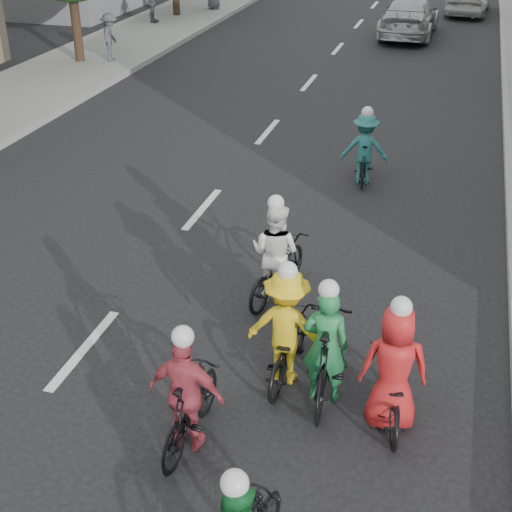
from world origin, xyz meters
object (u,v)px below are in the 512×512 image
at_px(spectator_0, 110,37).
at_px(spectator_1, 152,3).
at_px(cyclist_3, 365,153).
at_px(cyclist_4, 287,336).
at_px(cyclist_0, 393,379).
at_px(cyclist_1, 189,401).
at_px(cyclist_6, 276,262).
at_px(cyclist_5, 326,354).
at_px(follow_car_lead, 409,17).

distance_m(spectator_0, spectator_1, 6.84).
distance_m(cyclist_3, cyclist_4, 7.11).
bearing_deg(cyclist_0, cyclist_1, 15.48).
distance_m(cyclist_0, spectator_0, 19.40).
height_order(cyclist_6, spectator_1, cyclist_6).
bearing_deg(spectator_1, cyclist_5, -154.02).
bearing_deg(cyclist_0, cyclist_6, -58.96).
bearing_deg(cyclist_4, cyclist_6, -68.98).
distance_m(cyclist_5, spectator_0, 18.66).
relative_size(cyclist_1, cyclist_5, 0.90).
bearing_deg(follow_car_lead, cyclist_1, 90.68).
bearing_deg(cyclist_0, cyclist_3, -88.91).
distance_m(cyclist_3, follow_car_lead, 15.70).
bearing_deg(cyclist_1, cyclist_3, -92.88).
bearing_deg(cyclist_5, cyclist_3, -89.72).
relative_size(cyclist_0, cyclist_1, 1.07).
xyz_separation_m(cyclist_0, spectator_1, (-12.94, 22.27, 0.33)).
height_order(cyclist_3, cyclist_6, cyclist_6).
bearing_deg(spectator_0, cyclist_5, -159.03).
bearing_deg(cyclist_4, cyclist_3, -87.57).
relative_size(cyclist_4, cyclist_6, 0.95).
bearing_deg(spectator_1, cyclist_3, -144.84).
xyz_separation_m(cyclist_1, spectator_0, (-9.30, 16.66, 0.31)).
bearing_deg(follow_car_lead, spectator_0, 40.24).
height_order(cyclist_5, spectator_0, cyclist_5).
distance_m(cyclist_4, cyclist_6, 2.08).
distance_m(cyclist_3, cyclist_6, 5.18).
relative_size(cyclist_1, spectator_0, 1.09).
distance_m(cyclist_4, spectator_0, 18.15).
distance_m(cyclist_0, cyclist_3, 7.74).
bearing_deg(cyclist_1, cyclist_6, -89.93).
xyz_separation_m(cyclist_5, spectator_0, (-10.68, 15.30, 0.30)).
bearing_deg(cyclist_3, spectator_0, -44.15).
relative_size(cyclist_3, spectator_1, 1.05).
relative_size(cyclist_5, cyclist_6, 1.00).
relative_size(cyclist_6, follow_car_lead, 0.38).
bearing_deg(spectator_0, cyclist_6, -158.26).
xyz_separation_m(cyclist_3, spectator_1, (-11.42, 14.68, 0.31)).
distance_m(cyclist_1, cyclist_3, 8.71).
xyz_separation_m(spectator_0, spectator_1, (-1.37, 6.70, 0.03)).
height_order(cyclist_1, cyclist_3, cyclist_1).
height_order(cyclist_4, cyclist_6, cyclist_4).
height_order(cyclist_0, cyclist_5, cyclist_0).
xyz_separation_m(follow_car_lead, spectator_1, (-10.82, -1.01, 0.23)).
bearing_deg(cyclist_4, spectator_1, -60.20).
bearing_deg(spectator_1, spectator_0, -171.16).
bearing_deg(spectator_0, follow_car_lead, -64.73).
bearing_deg(follow_car_lead, cyclist_0, 96.23).
bearing_deg(cyclist_3, cyclist_0, 95.63).
height_order(cyclist_3, spectator_0, spectator_0).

